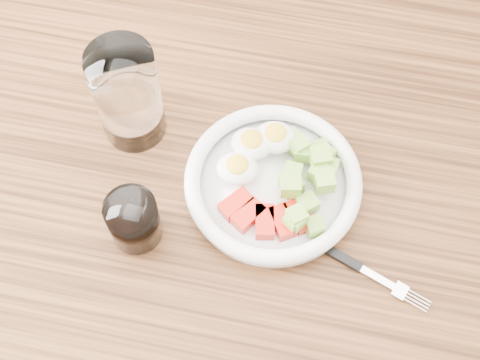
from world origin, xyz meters
The scene contains 6 objects.
ground centered at (0.00, 0.00, 0.00)m, with size 4.00×4.00×0.00m, color brown.
dining_table centered at (0.00, 0.00, 0.67)m, with size 1.50×0.90×0.77m.
bowl centered at (0.04, 0.02, 0.79)m, with size 0.25×0.25×0.07m.
fork centered at (0.16, -0.07, 0.77)m, with size 0.19×0.08×0.01m.
water_glass centered at (-0.19, 0.08, 0.85)m, with size 0.09×0.09×0.17m, color white.
coffee_glass centered at (-0.14, -0.08, 0.81)m, with size 0.07×0.07×0.08m.
Camera 1 is at (0.08, -0.40, 1.63)m, focal length 50.00 mm.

